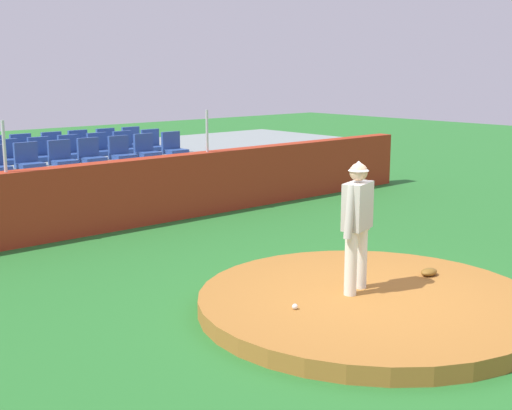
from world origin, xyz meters
TOP-DOWN VIEW (x-y plane):
  - ground_plane at (0.00, 0.00)m, footprint 60.00×60.00m
  - pitchers_mound at (0.00, 0.00)m, footprint 4.63×4.63m
  - pitcher at (-0.01, 0.22)m, footprint 0.75×0.40m
  - baseball at (-1.15, 0.26)m, footprint 0.07×0.07m
  - fielding_glove at (1.36, -0.03)m, footprint 0.31×0.21m
  - brick_barrier at (0.00, 6.56)m, footprint 17.43×0.40m
  - fence_post_left at (-2.26, 6.56)m, footprint 0.06×0.06m
  - fence_post_right at (2.33, 6.56)m, footprint 0.06×0.06m
  - bleacher_platform at (0.00, 9.04)m, footprint 16.00×3.96m
  - stadium_chair_1 at (-1.38, 7.60)m, footprint 0.48×0.44m
  - stadium_chair_2 at (-0.67, 7.58)m, footprint 0.48×0.44m
  - stadium_chair_3 at (-0.01, 7.59)m, footprint 0.48×0.44m
  - stadium_chair_4 at (0.71, 7.55)m, footprint 0.48×0.44m
  - stadium_chair_5 at (1.39, 7.61)m, footprint 0.48×0.44m
  - stadium_chair_6 at (2.13, 7.59)m, footprint 0.48×0.44m
  - stadium_chair_8 at (-1.42, 8.47)m, footprint 0.48×0.44m
  - stadium_chair_9 at (-0.72, 8.46)m, footprint 0.48×0.44m
  - stadium_chair_10 at (-0.02, 8.48)m, footprint 0.48×0.44m
  - stadium_chair_11 at (0.71, 8.50)m, footprint 0.48×0.44m
  - stadium_chair_12 at (1.37, 8.50)m, footprint 0.48×0.44m
  - stadium_chair_13 at (2.12, 8.46)m, footprint 0.48×0.44m
  - stadium_chair_16 at (-0.72, 9.39)m, footprint 0.48×0.44m
  - stadium_chair_17 at (0.01, 9.38)m, footprint 0.48×0.44m
  - stadium_chair_18 at (0.70, 9.41)m, footprint 0.48×0.44m
  - stadium_chair_19 at (1.43, 9.39)m, footprint 0.48×0.44m
  - stadium_chair_20 at (2.13, 9.36)m, footprint 0.48×0.44m

SIDE VIEW (x-z plane):
  - ground_plane at x=0.00m, z-range 0.00..0.00m
  - pitchers_mound at x=0.00m, z-range 0.00..0.23m
  - baseball at x=-1.15m, z-range 0.23..0.30m
  - fielding_glove at x=1.36m, z-range 0.23..0.34m
  - bleacher_platform at x=0.00m, z-range 0.00..1.29m
  - brick_barrier at x=0.00m, z-range 0.00..1.40m
  - pitcher at x=-0.01m, z-range 0.37..2.18m
  - stadium_chair_1 at x=-1.38m, z-range 1.19..1.69m
  - stadium_chair_2 at x=-0.67m, z-range 1.19..1.69m
  - stadium_chair_3 at x=-0.01m, z-range 1.19..1.69m
  - stadium_chair_4 at x=0.71m, z-range 1.19..1.69m
  - stadium_chair_5 at x=1.39m, z-range 1.19..1.69m
  - stadium_chair_6 at x=2.13m, z-range 1.19..1.69m
  - stadium_chair_8 at x=-1.42m, z-range 1.19..1.69m
  - stadium_chair_9 at x=-0.72m, z-range 1.19..1.69m
  - stadium_chair_10 at x=-0.02m, z-range 1.19..1.69m
  - stadium_chair_11 at x=0.71m, z-range 1.19..1.69m
  - stadium_chair_12 at x=1.37m, z-range 1.19..1.69m
  - stadium_chair_13 at x=2.12m, z-range 1.19..1.69m
  - stadium_chair_16 at x=-0.72m, z-range 1.19..1.69m
  - stadium_chair_17 at x=0.01m, z-range 1.19..1.69m
  - stadium_chair_18 at x=0.70m, z-range 1.19..1.69m
  - stadium_chair_19 at x=1.43m, z-range 1.19..1.69m
  - stadium_chair_20 at x=2.13m, z-range 1.19..1.69m
  - fence_post_left at x=-2.26m, z-range 1.40..2.33m
  - fence_post_right at x=2.33m, z-range 1.40..2.33m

